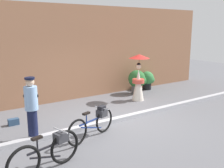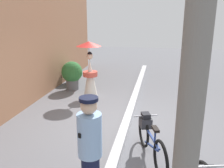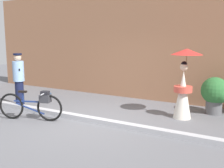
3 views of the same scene
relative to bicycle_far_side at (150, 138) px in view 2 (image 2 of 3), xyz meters
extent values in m
plane|color=slate|center=(1.39, 0.65, -0.42)|extent=(30.00, 30.00, 0.00)
cube|color=#9E6B4C|center=(1.39, 3.96, 1.48)|extent=(14.00, 0.40, 3.81)
cube|color=#B2B2B7|center=(1.39, 0.65, -0.36)|extent=(14.00, 0.20, 0.12)
cylinder|color=silver|center=(-1.30, -0.84, 0.37)|extent=(0.15, 0.47, 0.03)
torus|color=black|center=(0.42, 0.15, -0.07)|extent=(0.68, 0.28, 0.70)
torus|color=black|center=(-0.60, -0.21, -0.07)|extent=(0.68, 0.28, 0.70)
cube|color=navy|center=(-0.09, -0.03, 0.08)|extent=(0.87, 0.34, 0.04)
cube|color=navy|center=(-0.09, -0.03, -0.12)|extent=(0.76, 0.29, 0.29)
cylinder|color=navy|center=(-0.27, -0.10, 0.19)|extent=(0.03, 0.03, 0.29)
cube|color=black|center=(-0.27, -0.10, 0.33)|extent=(0.24, 0.16, 0.05)
cylinder|color=silver|center=(0.32, 0.11, 0.32)|extent=(0.19, 0.46, 0.03)
cube|color=#333338|center=(0.32, 0.11, 0.17)|extent=(0.32, 0.29, 0.20)
cube|color=black|center=(0.32, 0.11, 0.30)|extent=(0.24, 0.22, 0.14)
cylinder|color=#8CB2E0|center=(-1.40, 0.78, 0.72)|extent=(0.34, 0.34, 0.62)
sphere|color=#D8B293|center=(-1.40, 0.78, 1.14)|extent=(0.22, 0.22, 0.22)
cylinder|color=black|center=(-1.40, 0.78, 1.24)|extent=(0.26, 0.26, 0.05)
cube|color=black|center=(-1.40, 0.78, 0.78)|extent=(0.35, 0.23, 0.06)
cone|color=silver|center=(3.34, 2.16, 0.22)|extent=(0.48, 0.48, 1.29)
cylinder|color=#D14C3D|center=(3.34, 2.16, 0.38)|extent=(0.49, 0.49, 0.16)
sphere|color=beige|center=(3.34, 2.16, 0.97)|extent=(0.21, 0.21, 0.21)
sphere|color=black|center=(3.34, 2.16, 1.05)|extent=(0.16, 0.16, 0.16)
cylinder|color=olive|center=(3.38, 2.19, 1.10)|extent=(0.02, 0.02, 0.55)
cone|color=red|center=(3.38, 2.19, 1.37)|extent=(0.83, 0.83, 0.16)
cylinder|color=black|center=(4.91, 3.39, -0.27)|extent=(0.41, 0.41, 0.30)
sphere|color=#387F42|center=(4.91, 3.39, 0.13)|extent=(0.64, 0.64, 0.64)
sphere|color=#387F42|center=(5.07, 3.29, 0.05)|extent=(0.35, 0.35, 0.35)
cylinder|color=#59595B|center=(3.99, 3.05, -0.24)|extent=(0.45, 0.45, 0.37)
sphere|color=#2D6B33|center=(3.99, 3.05, 0.25)|extent=(0.77, 0.77, 0.77)
sphere|color=#2D6B33|center=(4.19, 2.94, 0.16)|extent=(0.42, 0.42, 0.42)
cylinder|color=slate|center=(-2.69, -0.32, 1.98)|extent=(0.18, 0.18, 4.80)
camera|label=1|loc=(-3.24, -5.68, 2.49)|focal=41.21mm
camera|label=2|loc=(-4.26, -0.10, 2.30)|focal=38.79mm
camera|label=3|loc=(5.34, -5.06, 1.74)|focal=44.27mm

